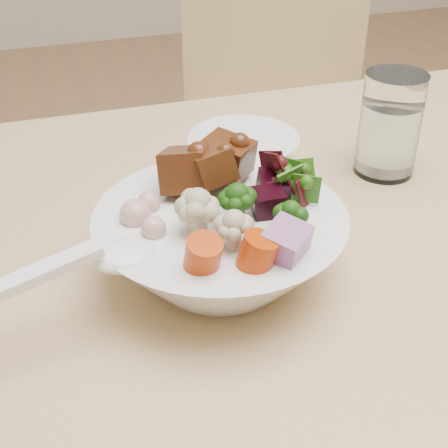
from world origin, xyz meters
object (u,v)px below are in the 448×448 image
object	(u,v)px
chair_far	(281,102)
food_bowl	(221,239)
dining_table	(423,249)
water_glass	(389,129)
side_bowl	(243,154)

from	to	relation	value
chair_far	food_bowl	world-z (taller)	chair_far
dining_table	water_glass	xyz separation A→B (m)	(-0.02, 0.09, 0.13)
dining_table	water_glass	world-z (taller)	water_glass
dining_table	side_bowl	bearing A→B (deg)	142.30
chair_far	food_bowl	bearing A→B (deg)	-104.55
dining_table	chair_far	world-z (taller)	chair_far
chair_far	water_glass	size ratio (longest dim) A/B	7.01
water_glass	side_bowl	xyz separation A→B (m)	(-0.17, 0.06, -0.04)
side_bowl	dining_table	bearing A→B (deg)	-38.59
chair_far	water_glass	xyz separation A→B (m)	(-0.11, -0.58, 0.21)
chair_far	water_glass	bearing A→B (deg)	-87.53
food_bowl	water_glass	size ratio (longest dim) A/B	1.87
dining_table	side_bowl	world-z (taller)	side_bowl
water_glass	dining_table	bearing A→B (deg)	-80.38
dining_table	chair_far	bearing A→B (deg)	83.06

